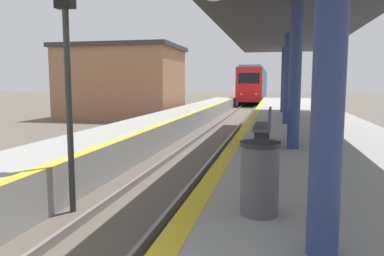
{
  "coord_description": "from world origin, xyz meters",
  "views": [
    {
      "loc": [
        2.65,
        -1.47,
        2.57
      ],
      "look_at": [
        -2.25,
        20.77,
        -0.2
      ],
      "focal_mm": 35.0,
      "sensor_mm": 36.0,
      "label": 1
    }
  ],
  "objects": [
    {
      "name": "station_canopy",
      "position": [
        3.12,
        10.86,
        4.45
      ],
      "size": [
        4.74,
        23.39,
        3.69
      ],
      "color": "navy",
      "rests_on": "platform_right"
    },
    {
      "name": "bench",
      "position": [
        2.43,
        8.68,
        1.45
      ],
      "size": [
        0.44,
        1.91,
        0.92
      ],
      "color": "#4C4C51",
      "rests_on": "platform_right"
    },
    {
      "name": "train",
      "position": [
        0.0,
        48.72,
        2.27
      ],
      "size": [
        2.76,
        21.64,
        4.47
      ],
      "color": "black",
      "rests_on": "ground"
    },
    {
      "name": "station_building",
      "position": [
        -8.35,
        24.57,
        2.64
      ],
      "size": [
        8.46,
        6.44,
        5.26
      ],
      "color": "#9E6B4C",
      "rests_on": "ground"
    },
    {
      "name": "trash_bin",
      "position": [
        2.5,
        3.06,
        1.41
      ],
      "size": [
        0.49,
        0.49,
        0.9
      ],
      "color": "#4C4C51",
      "rests_on": "platform_right"
    },
    {
      "name": "signal_near",
      "position": [
        -1.24,
        5.08,
        3.37
      ],
      "size": [
        0.36,
        0.31,
        4.85
      ],
      "color": "#2D2D2D",
      "rests_on": "ground"
    }
  ]
}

